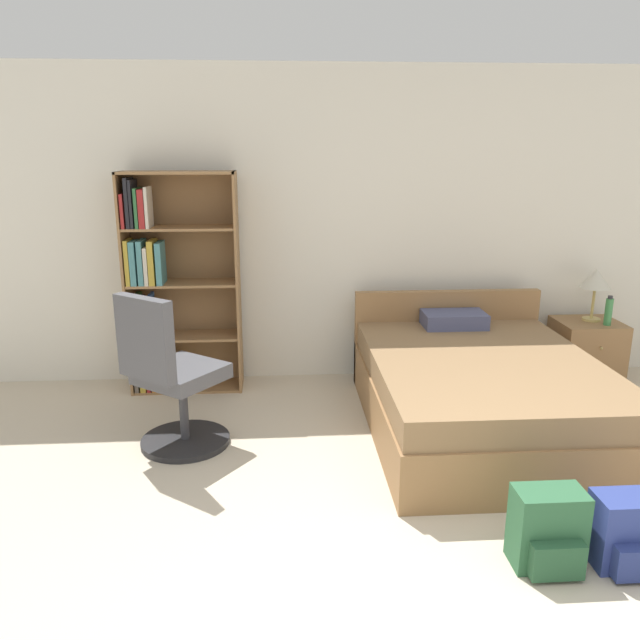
{
  "coord_description": "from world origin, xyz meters",
  "views": [
    {
      "loc": [
        -0.82,
        -2.01,
        1.95
      ],
      "look_at": [
        -0.56,
        1.98,
        0.84
      ],
      "focal_mm": 35.0,
      "sensor_mm": 36.0,
      "label": 1
    }
  ],
  "objects_px": {
    "table_lamp": "(596,280)",
    "water_bottle": "(609,311)",
    "bed": "(479,391)",
    "nightstand": "(586,351)",
    "backpack_green": "(548,531)",
    "backpack_blue": "(627,534)",
    "bookshelf": "(167,288)",
    "office_chair": "(172,381)"
  },
  "relations": [
    {
      "from": "bed",
      "to": "backpack_green",
      "type": "distance_m",
      "value": 1.55
    },
    {
      "from": "bookshelf",
      "to": "bed",
      "type": "xyz_separation_m",
      "value": [
        2.31,
        -0.92,
        -0.57
      ]
    },
    {
      "from": "office_chair",
      "to": "table_lamp",
      "type": "xyz_separation_m",
      "value": [
        3.35,
        1.08,
        0.4
      ]
    },
    {
      "from": "table_lamp",
      "to": "bookshelf",
      "type": "bearing_deg",
      "value": 179.49
    },
    {
      "from": "bed",
      "to": "nightstand",
      "type": "relative_size",
      "value": 3.87
    },
    {
      "from": "table_lamp",
      "to": "water_bottle",
      "type": "relative_size",
      "value": 1.78
    },
    {
      "from": "bed",
      "to": "backpack_blue",
      "type": "height_order",
      "value": "bed"
    },
    {
      "from": "water_bottle",
      "to": "bed",
      "type": "bearing_deg",
      "value": -150.29
    },
    {
      "from": "office_chair",
      "to": "nightstand",
      "type": "relative_size",
      "value": 2.03
    },
    {
      "from": "bed",
      "to": "bookshelf",
      "type": "bearing_deg",
      "value": 158.19
    },
    {
      "from": "office_chair",
      "to": "nightstand",
      "type": "distance_m",
      "value": 3.49
    },
    {
      "from": "water_bottle",
      "to": "backpack_green",
      "type": "height_order",
      "value": "water_bottle"
    },
    {
      "from": "backpack_green",
      "to": "nightstand",
      "type": "bearing_deg",
      "value": 60.55
    },
    {
      "from": "bookshelf",
      "to": "nightstand",
      "type": "distance_m",
      "value": 3.56
    },
    {
      "from": "bed",
      "to": "nightstand",
      "type": "distance_m",
      "value": 1.48
    },
    {
      "from": "backpack_blue",
      "to": "table_lamp",
      "type": "bearing_deg",
      "value": 67.65
    },
    {
      "from": "bookshelf",
      "to": "table_lamp",
      "type": "xyz_separation_m",
      "value": [
        3.55,
        -0.03,
        0.02
      ]
    },
    {
      "from": "bookshelf",
      "to": "table_lamp",
      "type": "distance_m",
      "value": 3.55
    },
    {
      "from": "nightstand",
      "to": "water_bottle",
      "type": "bearing_deg",
      "value": -51.44
    },
    {
      "from": "bookshelf",
      "to": "backpack_green",
      "type": "relative_size",
      "value": 4.55
    },
    {
      "from": "backpack_blue",
      "to": "office_chair",
      "type": "bearing_deg",
      "value": 149.73
    },
    {
      "from": "water_bottle",
      "to": "office_chair",
      "type": "bearing_deg",
      "value": -164.7
    },
    {
      "from": "bed",
      "to": "office_chair",
      "type": "relative_size",
      "value": 1.9
    },
    {
      "from": "table_lamp",
      "to": "backpack_green",
      "type": "xyz_separation_m",
      "value": [
        -1.38,
        -2.43,
        -0.69
      ]
    },
    {
      "from": "bed",
      "to": "backpack_green",
      "type": "height_order",
      "value": "bed"
    },
    {
      "from": "bookshelf",
      "to": "bed",
      "type": "distance_m",
      "value": 2.55
    },
    {
      "from": "nightstand",
      "to": "table_lamp",
      "type": "xyz_separation_m",
      "value": [
        0.03,
        0.03,
        0.61
      ]
    },
    {
      "from": "table_lamp",
      "to": "bed",
      "type": "bearing_deg",
      "value": -144.25
    },
    {
      "from": "bookshelf",
      "to": "backpack_blue",
      "type": "relative_size",
      "value": 4.92
    },
    {
      "from": "table_lamp",
      "to": "water_bottle",
      "type": "distance_m",
      "value": 0.28
    },
    {
      "from": "nightstand",
      "to": "water_bottle",
      "type": "height_order",
      "value": "water_bottle"
    },
    {
      "from": "nightstand",
      "to": "bookshelf",
      "type": "bearing_deg",
      "value": 178.91
    },
    {
      "from": "backpack_blue",
      "to": "backpack_green",
      "type": "relative_size",
      "value": 0.92
    },
    {
      "from": "bed",
      "to": "nightstand",
      "type": "xyz_separation_m",
      "value": [
        1.21,
        0.86,
        -0.02
      ]
    },
    {
      "from": "bed",
      "to": "backpack_green",
      "type": "bearing_deg",
      "value": -95.41
    },
    {
      "from": "bookshelf",
      "to": "office_chair",
      "type": "height_order",
      "value": "bookshelf"
    },
    {
      "from": "bookshelf",
      "to": "backpack_blue",
      "type": "bearing_deg",
      "value": -44.41
    },
    {
      "from": "backpack_blue",
      "to": "backpack_green",
      "type": "bearing_deg",
      "value": 176.12
    },
    {
      "from": "backpack_green",
      "to": "water_bottle",
      "type": "bearing_deg",
      "value": 57.63
    },
    {
      "from": "office_chair",
      "to": "table_lamp",
      "type": "relative_size",
      "value": 2.43
    },
    {
      "from": "backpack_blue",
      "to": "bookshelf",
      "type": "bearing_deg",
      "value": 135.59
    },
    {
      "from": "nightstand",
      "to": "water_bottle",
      "type": "distance_m",
      "value": 0.41
    }
  ]
}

